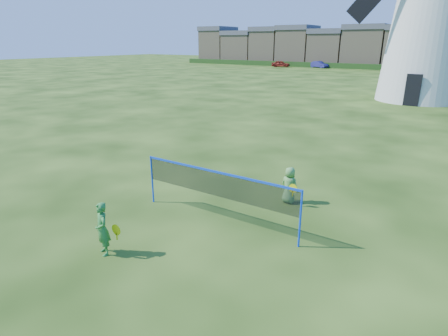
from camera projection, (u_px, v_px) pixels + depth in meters
ground at (209, 220)px, 10.75m from camera, size 220.00×220.00×0.00m
windmill at (431, 12)px, 30.12m from camera, size 13.86×6.86×20.18m
badminton_net at (217, 185)px, 10.29m from camera, size 5.05×0.05×1.55m
player_girl at (102, 229)px, 8.84m from camera, size 0.71×0.49×1.34m
player_boy at (289, 185)px, 11.74m from camera, size 0.67×0.45×1.19m
terraced_houses at (320, 46)px, 78.09m from camera, size 58.45×8.40×8.39m
hedge at (312, 65)px, 74.13m from camera, size 62.00×0.80×1.00m
car_left at (281, 64)px, 75.08m from camera, size 3.96×2.43×1.26m
car_right at (319, 65)px, 72.92m from camera, size 4.08×2.66×1.27m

